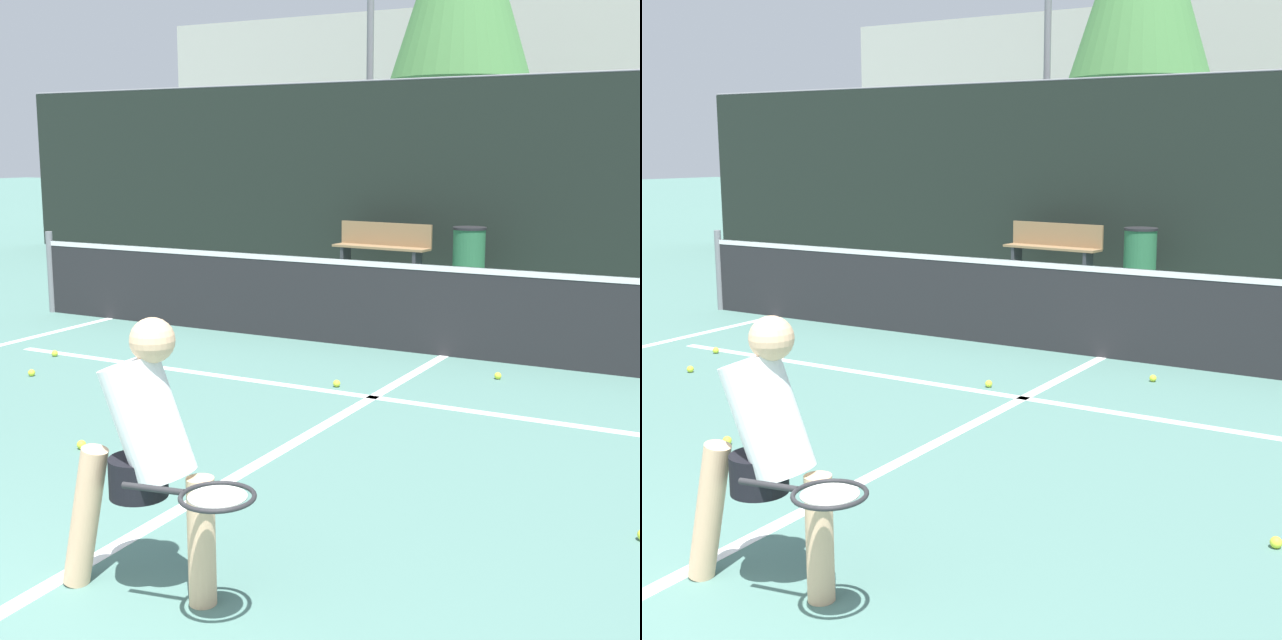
{
  "view_description": "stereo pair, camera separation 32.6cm",
  "coord_description": "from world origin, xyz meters",
  "views": [
    {
      "loc": [
        3.1,
        -1.17,
        2.12
      ],
      "look_at": [
        0.23,
        4.24,
        0.95
      ],
      "focal_mm": 50.0,
      "sensor_mm": 36.0,
      "label": 1
    },
    {
      "loc": [
        3.39,
        -1.01,
        2.12
      ],
      "look_at": [
        0.23,
        4.24,
        0.95
      ],
      "focal_mm": 50.0,
      "sensor_mm": 36.0,
      "label": 2
    }
  ],
  "objects": [
    {
      "name": "court_service_line",
      "position": [
        0.0,
        5.66,
        0.0
      ],
      "size": [
        8.25,
        0.1,
        0.01
      ],
      "primitive_type": "cube",
      "color": "white",
      "rests_on": "ground"
    },
    {
      "name": "court_center_mark",
      "position": [
        0.0,
        3.93,
        0.0
      ],
      "size": [
        0.1,
        7.06,
        0.01
      ],
      "primitive_type": "cube",
      "color": "white",
      "rests_on": "ground"
    },
    {
      "name": "net",
      "position": [
        0.0,
        7.46,
        0.51
      ],
      "size": [
        11.09,
        0.09,
        1.07
      ],
      "color": "slate",
      "rests_on": "ground"
    },
    {
      "name": "fence_back",
      "position": [
        0.0,
        13.87,
        1.67
      ],
      "size": [
        24.0,
        0.06,
        3.36
      ],
      "color": "black",
      "rests_on": "ground"
    },
    {
      "name": "player_practicing",
      "position": [
        0.52,
        1.97,
        0.74
      ],
      "size": [
        1.18,
        0.51,
        1.38
      ],
      "rotation": [
        0.0,
        0.0,
        0.18
      ],
      "color": "#DBAD84",
      "rests_on": "ground"
    },
    {
      "name": "tennis_ball_scattered_0",
      "position": [
        -3.19,
        4.82,
        0.03
      ],
      "size": [
        0.07,
        0.07,
        0.07
      ],
      "primitive_type": "sphere",
      "color": "#D1E033",
      "rests_on": "ground"
    },
    {
      "name": "tennis_ball_scattered_1",
      "position": [
        -3.59,
        5.53,
        0.03
      ],
      "size": [
        0.07,
        0.07,
        0.07
      ],
      "primitive_type": "sphere",
      "color": "#D1E033",
      "rests_on": "ground"
    },
    {
      "name": "tennis_ball_scattered_9",
      "position": [
        -1.29,
        3.44,
        0.03
      ],
      "size": [
        0.07,
        0.07,
        0.07
      ],
      "primitive_type": "sphere",
      "color": "#D1E033",
      "rests_on": "ground"
    },
    {
      "name": "tennis_ball_scattered_10",
      "position": [
        -0.44,
        5.83,
        0.03
      ],
      "size": [
        0.07,
        0.07,
        0.07
      ],
      "primitive_type": "sphere",
      "color": "#D1E033",
      "rests_on": "ground"
    },
    {
      "name": "tennis_ball_scattered_11",
      "position": [
        0.78,
        6.79,
        0.03
      ],
      "size": [
        0.07,
        0.07,
        0.07
      ],
      "primitive_type": "sphere",
      "color": "#D1E033",
      "rests_on": "ground"
    },
    {
      "name": "courtside_bench",
      "position": [
        -3.23,
        13.13,
        0.47
      ],
      "size": [
        1.81,
        0.52,
        0.86
      ],
      "rotation": [
        0.0,
        0.0,
        -0.08
      ],
      "color": "olive",
      "rests_on": "ground"
    },
    {
      "name": "trash_bin",
      "position": [
        -1.63,
        13.07,
        0.43
      ],
      "size": [
        0.56,
        0.56,
        0.86
      ],
      "color": "#28603D",
      "rests_on": "ground"
    },
    {
      "name": "parked_car",
      "position": [
        -3.33,
        17.96,
        0.57
      ],
      "size": [
        1.77,
        4.33,
        1.34
      ],
      "color": "maroon",
      "rests_on": "ground"
    },
    {
      "name": "floodlight_mast",
      "position": [
        -5.75,
        17.96,
        5.1
      ],
      "size": [
        1.1,
        0.24,
        7.95
      ],
      "color": "slate",
      "rests_on": "ground"
    }
  ]
}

